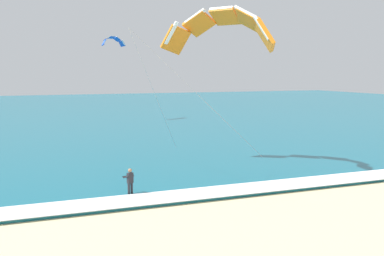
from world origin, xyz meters
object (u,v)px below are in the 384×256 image
object	(u,v)px
kitesurfer	(130,181)
kite_distant	(113,40)
surfboard	(130,197)
kite_primary	(221,27)

from	to	relation	value
kitesurfer	kite_distant	bearing A→B (deg)	79.53
surfboard	kitesurfer	bearing A→B (deg)	112.33
kite_primary	surfboard	bearing A→B (deg)	-145.10
kite_primary	kite_distant	xyz separation A→B (m)	(-0.88, 34.68, 1.17)
surfboard	kite_primary	distance (m)	14.59
kitesurfer	kite_primary	size ratio (longest dim) A/B	0.16
surfboard	kitesurfer	xyz separation A→B (m)	(-0.01, 0.02, 0.91)
kite_primary	kite_distant	bearing A→B (deg)	91.46
kitesurfer	kite_distant	distance (m)	42.55
kitesurfer	kite_primary	bearing A→B (deg)	34.80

